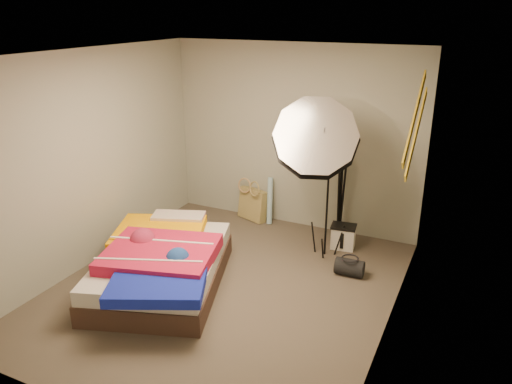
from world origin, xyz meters
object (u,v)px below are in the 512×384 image
Objects in this scene: camera_case at (343,238)px; duffel_bag at (349,267)px; bed at (162,264)px; photo_umbrella at (316,140)px; tote_bag at (253,204)px; camera_tripod at (341,190)px; wrapping_roll at (270,201)px.

camera_case is 0.70m from duffel_bag.
bed is (-1.81, -1.11, 0.17)m from duffel_bag.
tote_bag is at bearing 146.06° from photo_umbrella.
tote_bag is 1.36m from camera_tripod.
photo_umbrella is at bearing -98.55° from camera_tripod.
tote_bag is 1.99m from duffel_bag.
duffel_bag is at bearing -75.34° from camera_case.
bed is (-0.10, -2.10, 0.04)m from tote_bag.
wrapping_roll is 1.76m from duffel_bag.
camera_tripod reaches higher than camera_case.
tote_bag is at bearing 158.60° from camera_case.
wrapping_roll is 1.24m from camera_case.
bed is 2.21m from photo_umbrella.
photo_umbrella is at bearing 46.00° from bed.
wrapping_roll is at bearing -179.24° from camera_tripod.
camera_case is at bearing 57.19° from photo_umbrella.
camera_case is 0.13× the size of bed.
bed is 1.88× the size of camera_tripod.
bed is 2.55m from camera_tripod.
photo_umbrella reaches higher than camera_tripod.
camera_case is at bearing 48.46° from bed.
camera_case is at bearing 6.09° from tote_bag.
camera_tripod is at bearing 111.17° from duffel_bag.
camera_tripod is (-0.16, 0.35, 0.51)m from camera_case.
camera_tripod reaches higher than tote_bag.
camera_case is (1.18, -0.34, -0.19)m from wrapping_roll.
tote_bag is at bearing 179.85° from camera_tripod.
photo_umbrella is at bearing -130.49° from camera_case.
wrapping_roll is 2.12m from bed.
duffel_bag is 2.13m from bed.
tote_bag is 1.50m from camera_case.
photo_umbrella is (1.27, 1.32, 1.23)m from bed.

